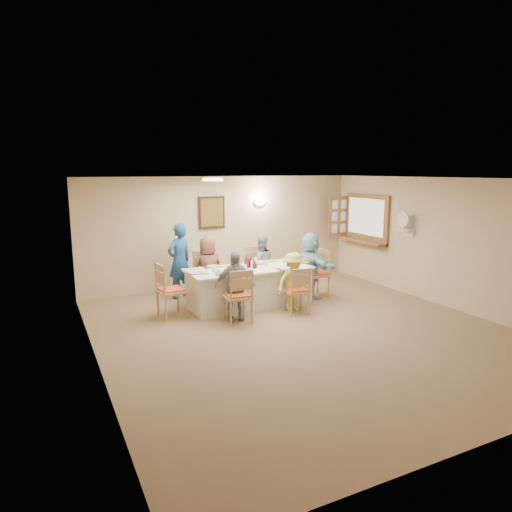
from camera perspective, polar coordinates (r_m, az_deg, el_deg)
name	(u,v)px	position (r m, az deg, el deg)	size (l,w,h in m)	color
ground	(304,331)	(7.73, 5.97, -9.30)	(7.00, 7.00, 0.00)	#A2815A
room_walls	(305,241)	(7.35, 6.20, 1.87)	(7.00, 7.00, 7.00)	#C4B093
wall_picture	(212,213)	(10.30, -5.57, 5.43)	(0.62, 0.05, 0.72)	#3F2416
wall_sconce	(260,202)	(10.74, 0.51, 6.77)	(0.26, 0.09, 0.18)	white
ceiling_light	(213,180)	(8.17, -5.43, 9.49)	(0.36, 0.36, 0.05)	white
serving_hatch	(367,219)	(11.16, 13.66, 4.55)	(0.06, 1.50, 1.15)	olive
hatch_sill	(362,241)	(11.15, 13.06, 1.85)	(0.30, 1.50, 0.05)	olive
shutter_door	(338,216)	(11.60, 10.27, 4.91)	(0.55, 0.04, 1.00)	olive
fan_shelf	(405,230)	(10.12, 18.14, 3.15)	(0.22, 0.36, 0.03)	white
desk_fan	(404,223)	(10.08, 18.07, 3.99)	(0.30, 0.30, 0.28)	#A5A5A8
dining_table	(249,287)	(8.96, -0.87, -3.88)	(2.43, 1.03, 0.76)	silver
chair_back_left	(206,276)	(9.43, -6.25, -2.47)	(0.48, 0.48, 0.99)	tan
chair_back_right	(258,270)	(9.89, 0.31, -1.76)	(0.48, 0.48, 1.01)	tan
chair_front_left	(237,295)	(7.99, -2.33, -4.90)	(0.47, 0.47, 0.98)	tan
chair_front_right	(296,290)	(8.54, 5.08, -4.22)	(0.43, 0.43, 0.89)	tan
chair_left_end	(172,290)	(8.42, -10.50, -4.16)	(0.48, 0.48, 1.01)	tan
chair_right_end	(316,273)	(9.68, 7.47, -2.15)	(0.48, 0.48, 1.00)	tan
diner_back_left	(208,269)	(9.29, -6.02, -1.63)	(0.65, 0.43, 1.32)	brown
diner_back_right	(261,265)	(9.76, 0.62, -1.08)	(0.70, 0.59, 1.29)	#9599A1
diner_front_left	(235,286)	(8.06, -2.68, -3.76)	(0.77, 0.42, 1.25)	#9A9A9A
diner_front_right	(293,282)	(8.61, 4.68, -3.27)	(0.77, 0.51, 1.12)	#DDD64E
diner_right_end	(311,265)	(9.57, 6.85, -1.15)	(0.42, 1.27, 1.37)	#88BFDC
caregiver	(180,261)	(9.56, -9.53, -0.61)	(0.67, 0.56, 1.57)	#20508E
placemat_fl	(229,275)	(8.26, -3.41, -2.42)	(0.33, 0.24, 0.01)	#472B19
plate_fl	(229,275)	(8.26, -3.41, -2.35)	(0.24, 0.24, 0.02)	white
napkin_fl	(239,274)	(8.29, -2.13, -2.32)	(0.15, 0.15, 0.01)	yellow
placemat_fr	(287,269)	(8.78, 3.84, -1.64)	(0.37, 0.28, 0.01)	#472B19
plate_fr	(287,269)	(8.78, 3.84, -1.57)	(0.23, 0.23, 0.01)	white
napkin_fr	(296,268)	(8.83, 5.01, -1.54)	(0.14, 0.14, 0.01)	yellow
placemat_bl	(212,267)	(9.03, -5.46, -1.32)	(0.37, 0.28, 0.01)	#472B19
plate_bl	(212,266)	(9.03, -5.46, -1.26)	(0.24, 0.24, 0.02)	white
napkin_bl	(222,266)	(9.04, -4.28, -1.24)	(0.13, 0.13, 0.01)	yellow
placemat_br	(267,261)	(9.50, 1.32, -0.67)	(0.36, 0.26, 0.01)	#472B19
plate_br	(267,261)	(9.50, 1.32, -0.61)	(0.25, 0.25, 0.02)	white
napkin_br	(275,261)	(9.54, 2.42, -0.59)	(0.14, 0.14, 0.01)	yellow
placemat_le	(195,273)	(8.48, -7.63, -2.16)	(0.33, 0.24, 0.01)	#472B19
plate_le	(195,273)	(8.48, -7.63, -2.09)	(0.23, 0.23, 0.01)	white
napkin_le	(205,273)	(8.49, -6.37, -2.07)	(0.14, 0.14, 0.01)	yellow
placemat_re	(298,263)	(9.40, 5.32, -0.85)	(0.35, 0.26, 0.01)	#472B19
plate_re	(298,262)	(9.39, 5.32, -0.79)	(0.24, 0.24, 0.02)	white
napkin_re	(307,262)	(9.45, 6.41, -0.76)	(0.13, 0.13, 0.01)	yellow
teacup_a	(218,273)	(8.27, -4.78, -2.10)	(0.14, 0.14, 0.10)	white
teacup_b	(256,260)	(9.47, -0.03, -0.46)	(0.13, 0.13, 0.09)	white
bowl_a	(241,271)	(8.53, -1.91, -1.83)	(0.26, 0.26, 0.05)	white
bowl_b	(260,263)	(9.22, 0.45, -0.84)	(0.21, 0.21, 0.06)	white
condiment_ketchup	(247,261)	(8.85, -1.20, -0.67)	(0.11, 0.11, 0.26)	maroon
condiment_brown	(251,262)	(8.93, -0.67, -0.75)	(0.12, 0.12, 0.21)	#39150F
condiment_malt	(254,265)	(8.84, -0.19, -1.07)	(0.13, 0.13, 0.15)	#39150F
drinking_glass	(241,265)	(8.85, -1.89, -1.18)	(0.06, 0.06, 0.10)	silver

